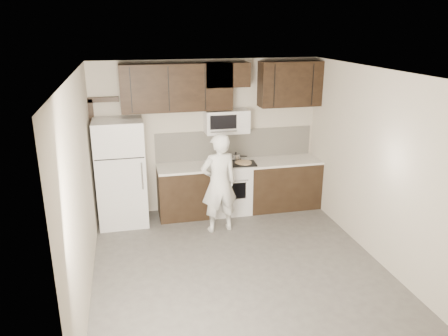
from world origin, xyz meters
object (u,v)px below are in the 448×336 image
object	(u,v)px
microwave	(227,121)
person	(219,183)
stove	(228,187)
refrigerator	(121,173)

from	to	relation	value
microwave	person	xyz separation A→B (m)	(-0.32, -0.82, -0.83)
stove	refrigerator	size ratio (longest dim) A/B	0.52
refrigerator	person	size ratio (longest dim) A/B	1.09
refrigerator	person	distance (m)	1.67
stove	microwave	distance (m)	1.20
refrigerator	person	xyz separation A→B (m)	(1.53, -0.66, -0.08)
stove	person	bearing A→B (deg)	-114.32
refrigerator	microwave	bearing A→B (deg)	5.15
person	microwave	bearing A→B (deg)	-118.52
stove	microwave	size ratio (longest dim) A/B	1.24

